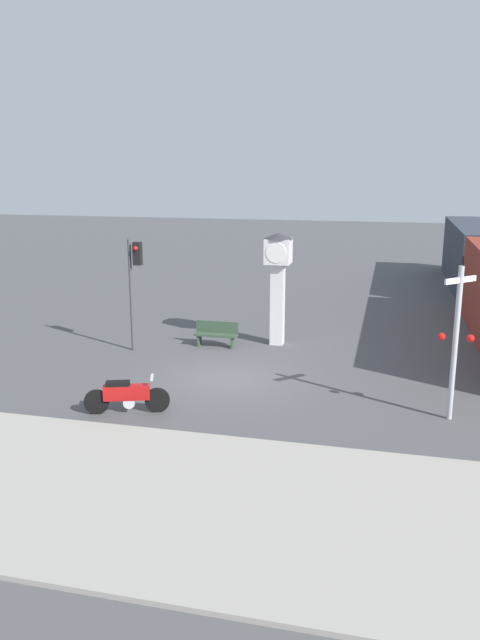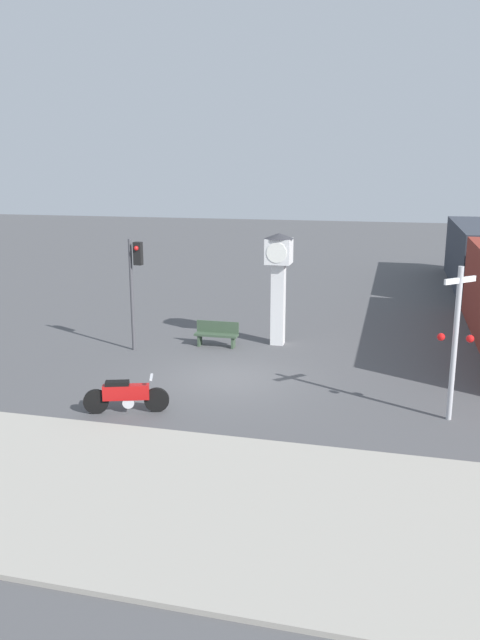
{
  "view_description": "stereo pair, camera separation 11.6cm",
  "coord_description": "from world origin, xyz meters",
  "views": [
    {
      "loc": [
        4.7,
        -17.92,
        6.42
      ],
      "look_at": [
        0.21,
        0.43,
        1.79
      ],
      "focal_mm": 35.0,
      "sensor_mm": 36.0,
      "label": 1
    },
    {
      "loc": [
        4.81,
        -17.89,
        6.42
      ],
      "look_at": [
        0.21,
        0.43,
        1.79
      ],
      "focal_mm": 35.0,
      "sensor_mm": 36.0,
      "label": 2
    }
  ],
  "objects": [
    {
      "name": "motorcycle",
      "position": [
        -1.97,
        -3.4,
        0.48
      ],
      "size": [
        2.2,
        0.88,
        1.01
      ],
      "rotation": [
        0.0,
        0.0,
        0.33
      ],
      "color": "black",
      "rests_on": "ground_plane"
    },
    {
      "name": "sidewalk_strip",
      "position": [
        0.0,
        -7.4,
        0.05
      ],
      "size": [
        36.0,
        6.0,
        0.1
      ],
      "color": "#9E998E",
      "rests_on": "ground_plane"
    },
    {
      "name": "clock_tower",
      "position": [
        0.72,
        4.19,
        2.75
      ],
      "size": [
        1.08,
        1.08,
        4.13
      ],
      "color": "white",
      "rests_on": "ground_plane"
    },
    {
      "name": "ground_plane",
      "position": [
        0.0,
        0.0,
        0.0
      ],
      "size": [
        120.0,
        120.0,
        0.0
      ],
      "primitive_type": "plane",
      "color": "#4C4C4F"
    },
    {
      "name": "railroad_crossing_signal",
      "position": [
        6.41,
        -1.78,
        2.2
      ],
      "size": [
        0.9,
        0.82,
        4.05
      ],
      "color": "#B7B7BC",
      "rests_on": "ground_plane"
    },
    {
      "name": "traffic_light",
      "position": [
        -4.03,
        2.17,
        2.76
      ],
      "size": [
        0.5,
        0.35,
        4.01
      ],
      "color": "#47474C",
      "rests_on": "ground_plane"
    },
    {
      "name": "bench",
      "position": [
        -1.4,
        3.35,
        0.49
      ],
      "size": [
        1.6,
        0.44,
        0.92
      ],
      "color": "#384C38",
      "rests_on": "ground_plane"
    }
  ]
}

